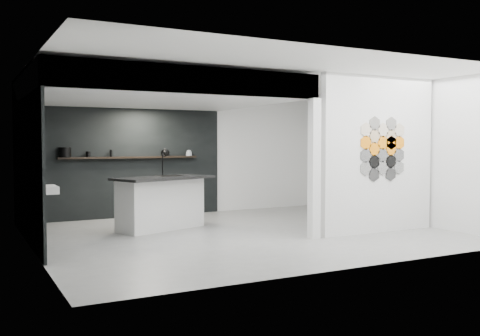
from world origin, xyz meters
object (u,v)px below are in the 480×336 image
at_px(kitchen_island, 161,202).
at_px(glass_bowl, 189,154).
at_px(glass_vase, 189,153).
at_px(bottle_dark, 111,153).
at_px(partition_panel, 378,155).
at_px(kettle, 165,152).
at_px(utensil_cup, 88,154).
at_px(wall_basin, 44,190).
at_px(stockpot, 65,152).

bearing_deg(kitchen_island, glass_bowl, 34.12).
distance_m(glass_vase, bottle_dark, 1.76).
bearing_deg(kitchen_island, partition_panel, -51.88).
bearing_deg(kettle, glass_vase, -12.46).
height_order(kitchen_island, utensil_cup, kitchen_island).
xyz_separation_m(wall_basin, glass_bowl, (3.39, 2.07, 0.52)).
xyz_separation_m(stockpot, kettle, (2.14, 0.00, -0.02)).
relative_size(wall_basin, bottle_dark, 4.12).
distance_m(partition_panel, glass_bowl, 4.39).
height_order(glass_bowl, glass_vase, glass_vase).
distance_m(kettle, utensil_cup, 1.67).
bearing_deg(bottle_dark, kitchen_island, -74.54).
height_order(partition_panel, utensil_cup, partition_panel).
relative_size(stockpot, glass_vase, 1.91).
height_order(wall_basin, utensil_cup, utensil_cup).
bearing_deg(glass_vase, partition_panel, -61.77).
height_order(partition_panel, kettle, partition_panel).
relative_size(stockpot, utensil_cup, 2.18).
bearing_deg(partition_panel, bottle_dark, 134.81).
xyz_separation_m(partition_panel, utensil_cup, (-4.31, 3.87, -0.02)).
relative_size(kitchen_island, utensil_cup, 18.05).
relative_size(bottle_dark, utensil_cup, 1.30).
height_order(stockpot, glass_vase, stockpot).
relative_size(kettle, glass_vase, 1.45).
bearing_deg(glass_vase, kettle, 180.00).
bearing_deg(kitchen_island, utensil_cup, 99.04).
bearing_deg(glass_bowl, utensil_cup, 180.00).
relative_size(glass_bowl, bottle_dark, 0.90).
height_order(kitchen_island, bottle_dark, kitchen_island).
xyz_separation_m(kitchen_island, bottle_dark, (-0.48, 1.75, 0.89)).
height_order(wall_basin, glass_bowl, glass_bowl).
relative_size(kettle, bottle_dark, 1.27).
xyz_separation_m(wall_basin, glass_vase, (3.39, 2.07, 0.53)).
relative_size(wall_basin, glass_vase, 4.69).
bearing_deg(utensil_cup, glass_vase, 0.00).
xyz_separation_m(stockpot, glass_vase, (2.70, 0.00, -0.04)).
bearing_deg(glass_vase, glass_bowl, 0.00).
height_order(stockpot, utensil_cup, stockpot).
relative_size(kitchen_island, glass_vase, 15.84).
bearing_deg(kettle, kitchen_island, -124.78).
xyz_separation_m(partition_panel, bottle_dark, (-3.84, 3.87, -0.01)).
bearing_deg(utensil_cup, kitchen_island, -61.33).
height_order(partition_panel, glass_bowl, partition_panel).
height_order(partition_panel, kitchen_island, partition_panel).
distance_m(stockpot, glass_vase, 2.70).
height_order(kettle, bottle_dark, kettle).
bearing_deg(utensil_cup, glass_bowl, 0.00).
bearing_deg(wall_basin, glass_bowl, 31.35).
relative_size(kettle, glass_bowl, 1.42).
bearing_deg(kettle, utensil_cup, 167.54).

